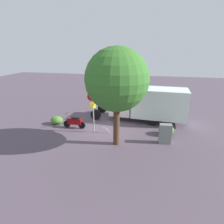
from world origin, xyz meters
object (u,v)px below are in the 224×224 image
Objects in this scene: stop_sign at (93,105)px; street_tree at (117,80)px; bike_rack_hoop at (104,133)px; motorcycle at (75,122)px; utility_cabinet at (165,134)px; box_truck_near at (147,103)px.

street_tree is (-1.96, 1.36, 2.09)m from stop_sign.
bike_rack_hoop is at bearing -174.39° from stop_sign.
motorcycle is at bearing -8.75° from bike_rack_hoop.
utility_cabinet is (-3.10, -0.80, -3.53)m from street_tree.
motorcycle is 2.38m from stop_sign.
bike_rack_hoop is (-0.73, -0.07, -2.10)m from stop_sign.
street_tree is 4.59× the size of utility_cabinet.
stop_sign reaches higher than box_truck_near.
bike_rack_hoop is at bearing -8.34° from utility_cabinet.
stop_sign is at bearing 43.98° from box_truck_near.
motorcycle is 1.36× the size of utility_cabinet.
box_truck_near reaches higher than motorcycle.
box_truck_near is at bearing -111.38° from street_tree.
street_tree is 4.77m from utility_cabinet.
stop_sign is 2.37× the size of utility_cabinet.
box_truck_near is 2.56× the size of stop_sign.
box_truck_near reaches higher than bike_rack_hoop.
motorcycle is at bearing -8.49° from utility_cabinet.
box_truck_near is 5.00m from stop_sign.
street_tree reaches higher than motorcycle.
stop_sign is 0.52× the size of street_tree.
box_truck_near is at bearing -139.17° from stop_sign.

